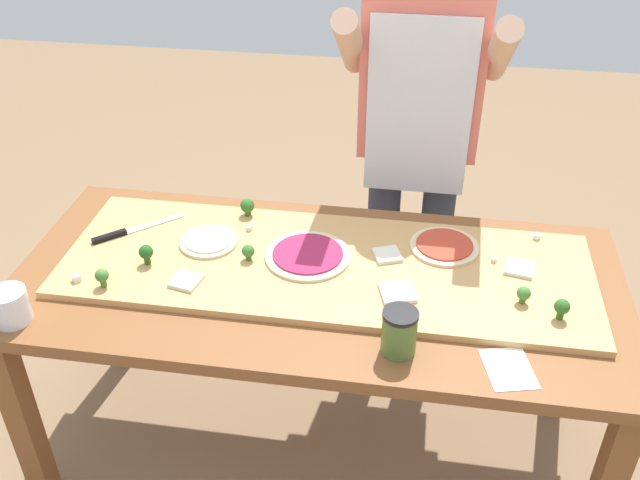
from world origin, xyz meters
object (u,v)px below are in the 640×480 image
recipe_note (509,369)px  pizza_slice_far_left (519,268)px  broccoli_floret_front_right (247,206)px  broccoli_floret_back_right (146,253)px  broccoli_floret_back_left (102,276)px  prep_table (317,302)px  broccoli_floret_front_mid (248,251)px  sauce_jar (399,332)px  pizza_slice_far_right (186,281)px  broccoli_floret_center_right (524,294)px  pizza_whole_white_garlic (209,241)px  pizza_slice_center (397,292)px  cheese_crumble_b (537,237)px  cook_center (418,123)px  chefs_knife (126,232)px  flour_cup (11,308)px  cheese_crumble_d (249,228)px  pizza_slice_near_left (387,255)px  cheese_crumble_a (494,260)px  pizza_whole_tomato_red (444,246)px  broccoli_floret_center_left (562,307)px  pizza_whole_beet_magenta (308,255)px  cheese_crumble_c (76,278)px

recipe_note → pizza_slice_far_left: bearing=82.7°
broccoli_floret_front_right → broccoli_floret_back_right: size_ratio=0.95×
broccoli_floret_back_left → prep_table: bearing=15.7°
broccoli_floret_front_right → broccoli_floret_front_mid: 0.25m
broccoli_floret_front_right → sauce_jar: size_ratio=0.47×
broccoli_floret_back_right → broccoli_floret_front_right: bearing=53.6°
pizza_slice_far_right → broccoli_floret_center_right: 0.95m
broccoli_floret_front_mid → pizza_whole_white_garlic: bearing=155.5°
pizza_slice_center → broccoli_floret_back_left: size_ratio=1.62×
pizza_whole_white_garlic → recipe_note: pizza_whole_white_garlic is taller
prep_table → cheese_crumble_b: (0.65, 0.27, 0.12)m
pizza_slice_far_left → cook_center: size_ratio=0.05×
prep_table → broccoli_floret_back_left: 0.63m
chefs_knife → pizza_slice_far_right: size_ratio=3.03×
pizza_whole_white_garlic → flour_cup: flour_cup is taller
chefs_knife → cheese_crumble_d: same height
pizza_slice_far_left → broccoli_floret_center_right: 0.16m
broccoli_floret_back_right → recipe_note: (1.04, -0.26, -0.06)m
recipe_note → broccoli_floret_front_mid: bearing=156.3°
recipe_note → pizza_slice_near_left: bearing=129.6°
broccoli_floret_back_left → recipe_note: broccoli_floret_back_left is taller
flour_cup → recipe_note: flour_cup is taller
chefs_knife → sauce_jar: (0.89, -0.38, 0.04)m
cook_center → cheese_crumble_a: bearing=-61.3°
pizza_whole_white_garlic → cheese_crumble_a: size_ratio=13.83×
pizza_slice_far_left → pizza_slice_far_right: (-0.95, -0.21, 0.00)m
pizza_slice_far_right → broccoli_floret_back_right: (-0.14, 0.07, 0.03)m
pizza_slice_far_right → broccoli_floret_front_right: (0.09, 0.39, 0.03)m
pizza_slice_near_left → broccoli_floret_front_right: 0.50m
flour_cup → cheese_crumble_d: bearing=43.1°
broccoli_floret_front_right → broccoli_floret_back_right: 0.39m
pizza_whole_white_garlic → sauce_jar: (0.61, -0.37, 0.03)m
pizza_slice_near_left → broccoli_floret_front_mid: bearing=-169.0°
chefs_knife → pizza_whole_tomato_red: bearing=4.4°
broccoli_floret_center_left → cheese_crumble_b: size_ratio=3.61×
prep_table → pizza_slice_far_right: (-0.36, -0.11, 0.12)m
pizza_slice_near_left → pizza_whole_white_garlic: bearing=-178.5°
chefs_knife → broccoli_floret_center_left: (1.31, -0.21, 0.03)m
pizza_whole_beet_magenta → pizza_slice_near_left: 0.24m
chefs_knife → pizza_slice_near_left: chefs_knife is taller
broccoli_floret_center_right → cheese_crumble_b: bearing=78.0°
cheese_crumble_d → cheese_crumble_a: bearing=-4.0°
chefs_knife → pizza_whole_white_garlic: 0.28m
broccoli_floret_front_mid → sauce_jar: sauce_jar is taller
pizza_slice_far_right → cheese_crumble_c: (-0.31, -0.04, 0.00)m
pizza_whole_beet_magenta → cheese_crumble_a: (0.55, 0.06, -0.00)m
pizza_slice_center → broccoli_floret_front_mid: broccoli_floret_front_mid is taller
cheese_crumble_d → chefs_knife: bearing=-168.4°
broccoli_floret_front_right → cheese_crumble_a: size_ratio=4.61×
chefs_knife → cheese_crumble_a: size_ratio=18.21×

